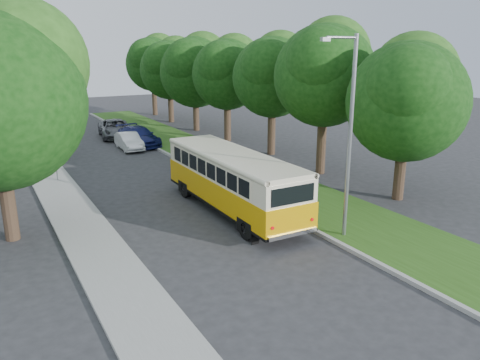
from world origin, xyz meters
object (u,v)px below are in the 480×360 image
car_blue (139,136)px  car_grey (115,129)px  lamppost_far (37,104)px  car_silver (190,162)px  lamppost_near (349,132)px  car_white (129,141)px  vintage_bus (232,182)px

car_blue → car_grey: car_grey is taller
lamppost_far → car_silver: (7.70, -6.02, -3.42)m
lamppost_near → car_white: bearing=96.6°
lamppost_near → car_grey: bearing=94.2°
car_white → lamppost_far: bearing=-156.0°
car_white → lamppost_near: bearing=-82.1°
vintage_bus → car_white: (-0.07, 16.21, -0.81)m
lamppost_near → vintage_bus: lamppost_near is taller
car_blue → car_grey: size_ratio=0.93×
lamppost_far → car_blue: bearing=26.6°
lamppost_near → car_silver: size_ratio=1.96×
car_white → car_grey: (0.47, 5.49, 0.12)m
car_silver → car_blue: car_blue is taller
car_grey → car_white: bearing=-86.8°
lamppost_far → car_white: size_ratio=1.92×
lamppost_far → vintage_bus: size_ratio=0.77×
car_grey → lamppost_far: bearing=-122.1°
lamppost_near → car_silver: 13.07m
lamppost_near → car_blue: (-1.32, 22.30, -3.63)m
car_blue → lamppost_near: bearing=-92.5°
vintage_bus → car_white: bearing=90.8°
lamppost_near → car_white: 21.66m
lamppost_far → car_grey: size_ratio=1.37×
car_silver → car_grey: (-0.76, 14.20, 0.07)m
car_silver → car_white: car_silver is taller
car_grey → car_blue: bearing=-73.5°
car_white → car_blue: size_ratio=0.77×
lamppost_far → car_silver: 10.35m
car_blue → car_silver: bearing=-95.3°
lamppost_far → car_blue: size_ratio=1.47×
vintage_bus → car_blue: size_ratio=1.92×
lamppost_far → car_white: lamppost_far is taller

